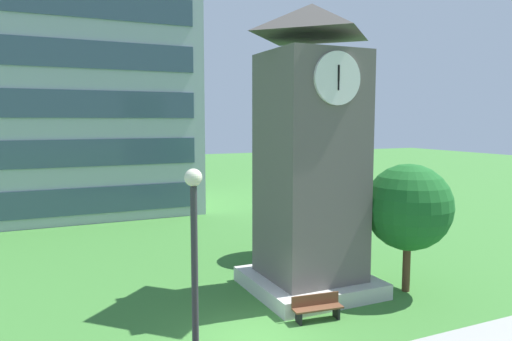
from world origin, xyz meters
The scene contains 7 objects.
ground_plane centered at (0.00, 0.00, 0.00)m, with size 160.00×160.00×0.00m, color #3D7A33.
office_building centered at (-5.47, 25.59, 11.20)m, with size 21.04×11.40×22.40m.
clock_tower centered at (3.87, 3.20, 5.16)m, with size 4.75×4.75×11.45m.
park_bench centered at (2.56, 0.47, 0.46)m, with size 1.84×0.68×0.88m.
street_lamp centered at (-3.26, -4.14, 3.71)m, with size 0.36×0.36×6.00m.
tree_streetside centered at (6.03, 7.64, 4.12)m, with size 3.37×3.37×5.84m.
tree_by_building centered at (7.38, 1.40, 3.47)m, with size 3.49×3.49×5.23m.
Camera 1 is at (-6.03, -13.17, 6.95)m, focal length 33.41 mm.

